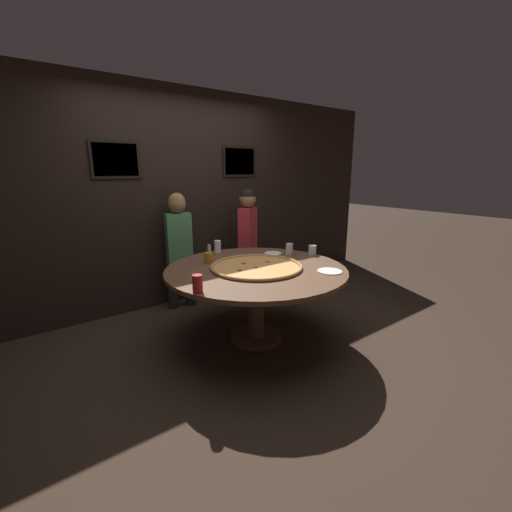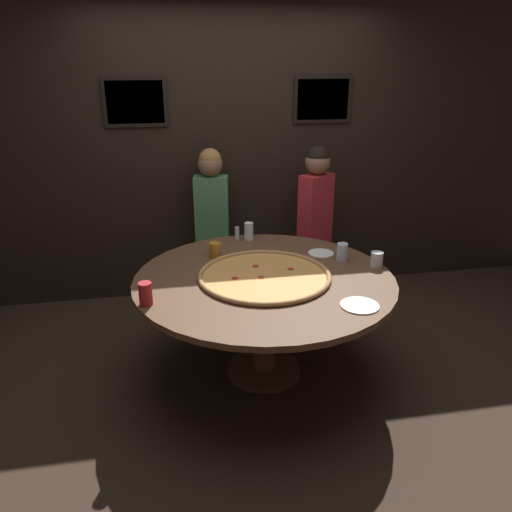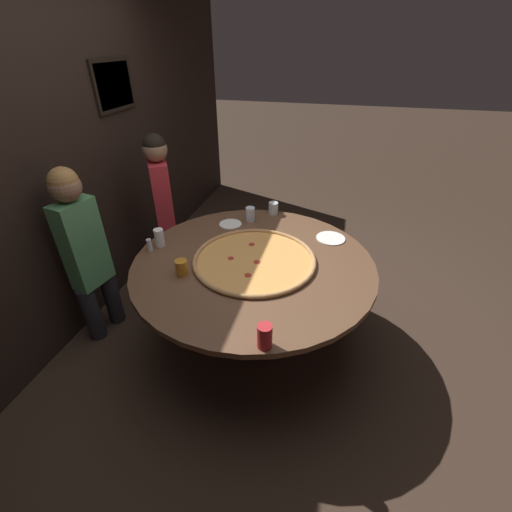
% 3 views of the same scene
% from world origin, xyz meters
% --- Properties ---
extents(ground_plane, '(24.00, 24.00, 0.00)m').
position_xyz_m(ground_plane, '(0.00, 0.00, 0.00)').
color(ground_plane, '#38281E').
extents(back_wall, '(6.40, 0.08, 2.60)m').
position_xyz_m(back_wall, '(0.00, 1.46, 1.30)').
color(back_wall, black).
rests_on(back_wall, ground_plane).
extents(dining_table, '(1.72, 1.72, 0.74)m').
position_xyz_m(dining_table, '(0.00, 0.00, 0.62)').
color(dining_table, brown).
rests_on(dining_table, ground_plane).
extents(giant_pizza, '(0.88, 0.88, 0.03)m').
position_xyz_m(giant_pizza, '(0.00, -0.01, 0.75)').
color(giant_pizza, '#E0994C').
rests_on(giant_pizza, dining_table).
extents(drink_cup_centre_back, '(0.08, 0.08, 0.11)m').
position_xyz_m(drink_cup_centre_back, '(0.80, 0.03, 0.79)').
color(drink_cup_centre_back, silver).
rests_on(drink_cup_centre_back, dining_table).
extents(drink_cup_near_left, '(0.08, 0.08, 0.12)m').
position_xyz_m(drink_cup_near_left, '(0.60, 0.19, 0.80)').
color(drink_cup_near_left, silver).
rests_on(drink_cup_near_left, dining_table).
extents(drink_cup_front_edge, '(0.08, 0.08, 0.14)m').
position_xyz_m(drink_cup_front_edge, '(-0.76, -0.26, 0.81)').
color(drink_cup_front_edge, '#B22328').
rests_on(drink_cup_front_edge, dining_table).
extents(drink_cup_by_shaker, '(0.07, 0.07, 0.14)m').
position_xyz_m(drink_cup_by_shaker, '(0.02, 0.74, 0.81)').
color(drink_cup_by_shaker, white).
rests_on(drink_cup_by_shaker, dining_table).
extents(drink_cup_far_right, '(0.08, 0.08, 0.11)m').
position_xyz_m(drink_cup_far_right, '(-0.28, 0.42, 0.79)').
color(drink_cup_far_right, '#BC7A23').
rests_on(drink_cup_far_right, dining_table).
extents(white_plate_far_back, '(0.23, 0.23, 0.01)m').
position_xyz_m(white_plate_far_back, '(0.46, -0.51, 0.74)').
color(white_plate_far_back, white).
rests_on(white_plate_far_back, dining_table).
extents(white_plate_near_front, '(0.19, 0.19, 0.01)m').
position_xyz_m(white_plate_near_front, '(0.49, 0.34, 0.74)').
color(white_plate_near_front, white).
rests_on(white_plate_near_front, dining_table).
extents(condiment_shaker, '(0.04, 0.04, 0.10)m').
position_xyz_m(condiment_shaker, '(-0.06, 0.78, 0.79)').
color(condiment_shaker, silver).
rests_on(condiment_shaker, dining_table).
extents(diner_far_left, '(0.37, 0.30, 1.41)m').
position_xyz_m(diner_far_left, '(0.66, 1.05, 0.80)').
color(diner_far_left, '#232328').
rests_on(diner_far_left, ground_plane).
extents(diner_side_right, '(0.36, 0.21, 1.39)m').
position_xyz_m(diner_side_right, '(-0.22, 1.22, 0.79)').
color(diner_side_right, '#232328').
rests_on(diner_side_right, ground_plane).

